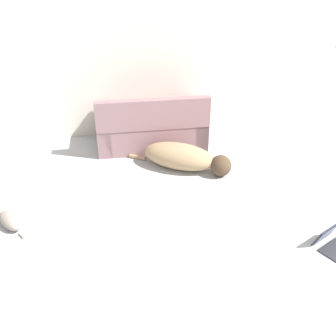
% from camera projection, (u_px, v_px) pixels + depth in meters
% --- Properties ---
extents(wall_back, '(7.00, 0.06, 2.68)m').
position_uv_depth(wall_back, '(129.00, 50.00, 5.70)').
color(wall_back, silver).
rests_on(wall_back, ground_plane).
extents(couch, '(1.67, 0.93, 0.85)m').
position_uv_depth(couch, '(151.00, 129.00, 5.76)').
color(couch, gray).
rests_on(couch, ground_plane).
extents(dog, '(1.36, 1.01, 0.34)m').
position_uv_depth(dog, '(184.00, 157.00, 5.15)').
color(dog, '#A38460').
rests_on(dog, ground_plane).
extents(cat, '(0.37, 0.52, 0.15)m').
position_uv_depth(cat, '(10.00, 220.00, 4.08)').
color(cat, gray).
rests_on(cat, ground_plane).
extents(laptop_open, '(0.42, 0.40, 0.22)m').
position_uv_depth(laptop_open, '(330.00, 240.00, 3.78)').
color(laptop_open, '#2D2D33').
rests_on(laptop_open, ground_plane).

